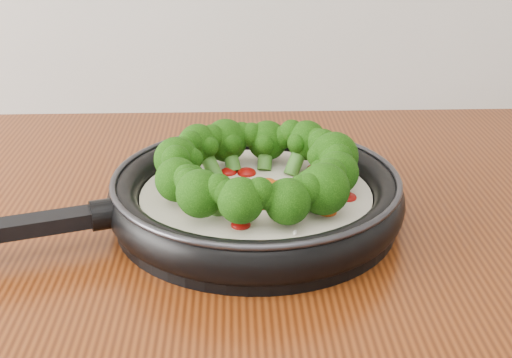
{
  "coord_description": "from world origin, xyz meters",
  "views": [
    {
      "loc": [
        -0.02,
        0.42,
        1.25
      ],
      "look_at": [
        0.01,
        1.1,
        0.95
      ],
      "focal_mm": 47.35,
      "sensor_mm": 36.0,
      "label": 1
    }
  ],
  "objects": [
    {
      "name": "skillet",
      "position": [
        0.01,
        1.1,
        0.94
      ],
      "size": [
        0.54,
        0.41,
        0.09
      ],
      "color": "black",
      "rests_on": "counter"
    }
  ]
}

